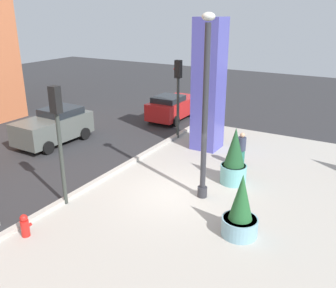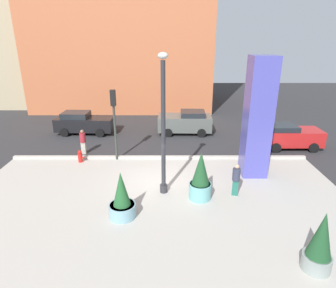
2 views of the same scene
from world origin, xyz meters
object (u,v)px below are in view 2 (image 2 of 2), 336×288
at_px(car_passing_lane, 83,123).
at_px(traffic_light_far_side, 257,115).
at_px(art_pillar_blue, 257,118).
at_px(pedestrian_by_curb, 82,141).
at_px(fire_hydrant, 80,156).
at_px(car_far_lane, 185,122).
at_px(car_intersection, 289,136).
at_px(potted_plant_mid_plaza, 121,200).
at_px(pedestrian_on_sidewalk, 235,178).
at_px(potted_plant_curbside, 319,244).
at_px(potted_plant_near_left, 200,178).
at_px(traffic_light_corner, 113,113).
at_px(lamp_post, 163,130).

bearing_deg(car_passing_lane, traffic_light_far_side, -23.57).
bearing_deg(art_pillar_blue, pedestrian_by_curb, 163.95).
xyz_separation_m(fire_hydrant, car_far_lane, (6.59, 5.57, 0.52)).
bearing_deg(car_intersection, potted_plant_mid_plaza, -141.25).
height_order(car_passing_lane, pedestrian_on_sidewalk, car_passing_lane).
bearing_deg(potted_plant_curbside, pedestrian_by_curb, 135.77).
distance_m(potted_plant_near_left, pedestrian_by_curb, 8.79).
xyz_separation_m(traffic_light_corner, car_passing_lane, (-3.35, 5.12, -2.05)).
height_order(car_intersection, pedestrian_by_curb, pedestrian_by_curb).
bearing_deg(traffic_light_corner, pedestrian_by_curb, 158.18).
bearing_deg(car_far_lane, lamp_post, -99.63).
distance_m(pedestrian_on_sidewalk, pedestrian_by_curb, 10.01).
bearing_deg(fire_hydrant, art_pillar_blue, -8.98).
distance_m(traffic_light_far_side, pedestrian_by_curb, 10.82).
distance_m(potted_plant_near_left, car_intersection, 9.35).
bearing_deg(fire_hydrant, car_intersection, 10.19).
height_order(fire_hydrant, car_far_lane, car_far_lane).
relative_size(car_intersection, car_passing_lane, 0.89).
xyz_separation_m(car_far_lane, car_intersection, (6.79, -3.16, -0.07)).
distance_m(car_intersection, pedestrian_by_curb, 13.57).
relative_size(fire_hydrant, car_far_lane, 0.18).
bearing_deg(lamp_post, car_far_lane, 80.37).
bearing_deg(art_pillar_blue, pedestrian_on_sidewalk, -122.04).
bearing_deg(potted_plant_near_left, car_intersection, 44.60).
bearing_deg(car_far_lane, car_passing_lane, -179.80).
height_order(potted_plant_mid_plaza, car_passing_lane, potted_plant_mid_plaza).
distance_m(art_pillar_blue, traffic_light_far_side, 2.10).
xyz_separation_m(traffic_light_corner, pedestrian_on_sidewalk, (6.31, -4.28, -2.02)).
bearing_deg(potted_plant_mid_plaza, car_far_lane, 73.89).
xyz_separation_m(potted_plant_mid_plaza, car_passing_lane, (-4.59, 11.18, 0.03)).
xyz_separation_m(traffic_light_corner, car_intersection, (11.27, 1.99, -2.07)).
height_order(lamp_post, pedestrian_by_curb, lamp_post).
relative_size(art_pillar_blue, traffic_light_corner, 1.47).
relative_size(potted_plant_near_left, pedestrian_on_sidewalk, 1.45).
distance_m(potted_plant_near_left, car_passing_lane, 12.55).
relative_size(fire_hydrant, car_passing_lane, 0.17).
xyz_separation_m(art_pillar_blue, fire_hydrant, (-9.86, 1.56, -2.76)).
height_order(potted_plant_curbside, pedestrian_on_sidewalk, potted_plant_curbside).
height_order(car_intersection, pedestrian_on_sidewalk, car_intersection).
bearing_deg(car_passing_lane, traffic_light_corner, -56.83).
distance_m(car_passing_lane, pedestrian_by_curb, 4.36).
xyz_separation_m(fire_hydrant, car_passing_lane, (-1.24, 5.54, 0.47)).
bearing_deg(pedestrian_on_sidewalk, car_passing_lane, 135.78).
relative_size(potted_plant_mid_plaza, fire_hydrant, 2.74).
xyz_separation_m(potted_plant_near_left, potted_plant_mid_plaza, (-3.38, -1.49, -0.20)).
bearing_deg(car_intersection, potted_plant_near_left, -135.40).
relative_size(lamp_post, fire_hydrant, 8.66).
bearing_deg(art_pillar_blue, traffic_light_corner, 165.70).
bearing_deg(traffic_light_far_side, pedestrian_on_sidewalk, -115.42).
xyz_separation_m(lamp_post, car_passing_lane, (-6.27, 9.13, -2.32)).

